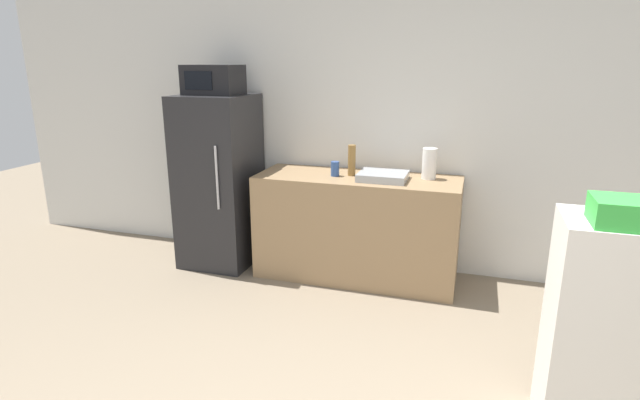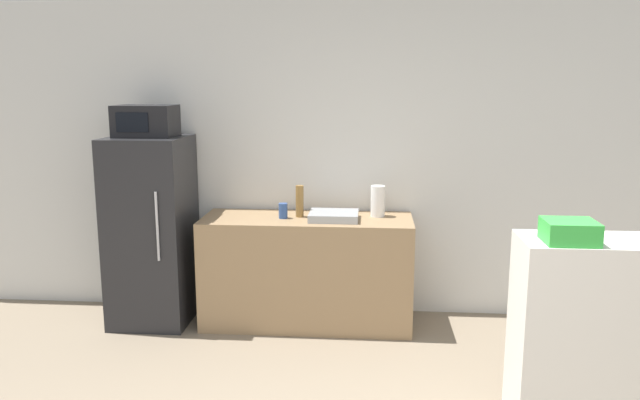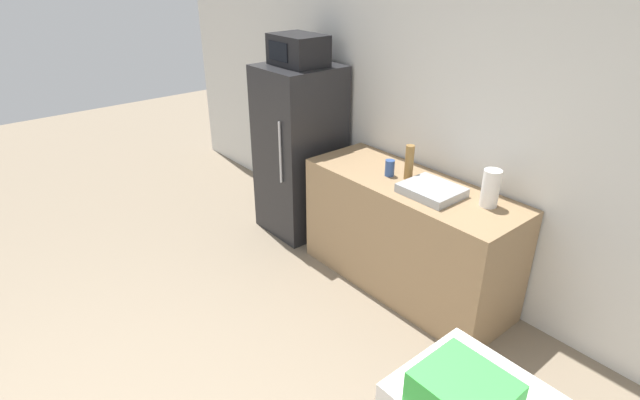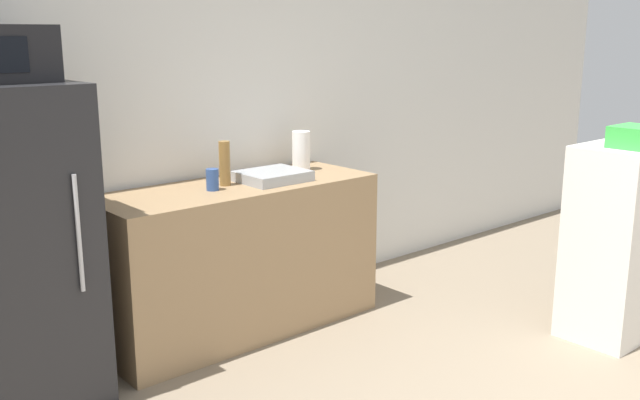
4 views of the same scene
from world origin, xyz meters
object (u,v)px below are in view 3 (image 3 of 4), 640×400
at_px(paper_towel_roll, 491,188).
at_px(bottle_short, 390,168).
at_px(basket, 464,394).
at_px(bottle_tall, 409,162).
at_px(refrigerator, 300,151).
at_px(microwave, 298,50).

bearing_deg(paper_towel_roll, bottle_short, -169.95).
bearing_deg(basket, bottle_tall, 134.83).
xyz_separation_m(bottle_tall, basket, (1.60, -1.60, 0.17)).
bearing_deg(basket, bottle_short, 138.13).
bearing_deg(refrigerator, basket, -28.84).
bearing_deg(bottle_short, microwave, -179.84).
xyz_separation_m(microwave, bottle_tall, (1.20, 0.07, -0.63)).
bearing_deg(bottle_tall, basket, -45.17).
distance_m(microwave, bottle_short, 1.28).
xyz_separation_m(basket, paper_towel_roll, (-0.97, 1.67, -0.18)).
bearing_deg(bottle_short, paper_towel_roll, 10.05).
height_order(bottle_tall, bottle_short, bottle_tall).
height_order(refrigerator, microwave, microwave).
xyz_separation_m(refrigerator, paper_towel_roll, (1.82, 0.13, 0.24)).
relative_size(bottle_short, basket, 0.46).
bearing_deg(bottle_tall, paper_towel_roll, 6.37).
xyz_separation_m(bottle_short, paper_towel_roll, (0.75, 0.13, 0.06)).
height_order(refrigerator, bottle_short, refrigerator).
bearing_deg(microwave, paper_towel_roll, 4.25).
bearing_deg(bottle_short, refrigerator, -179.90).
height_order(bottle_short, basket, basket).
distance_m(microwave, paper_towel_roll, 1.94).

